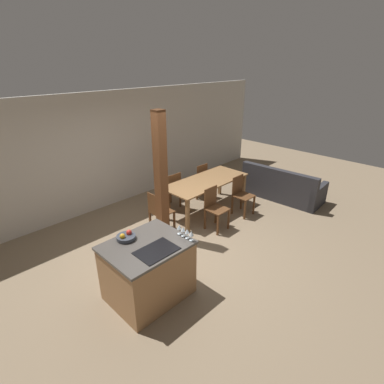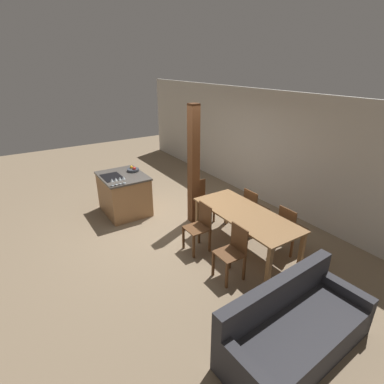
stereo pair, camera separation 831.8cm
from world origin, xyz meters
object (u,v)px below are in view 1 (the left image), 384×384
object	(u,v)px
dining_chair_far_right	(199,179)
dining_chair_head_end	(159,212)
timber_post	(161,179)
dining_chair_near_left	(215,207)
wine_glass_middle	(187,231)
wine_glass_end	(179,227)
wine_glass_far	(183,229)
dining_chair_near_right	(241,194)
wine_glass_near	(191,234)
kitchen_island	(148,270)
dining_table	(206,184)
couch	(282,188)
fruit_bowl	(126,237)
dining_chair_far_left	(172,189)

from	to	relation	value
dining_chair_far_right	dining_chair_head_end	world-z (taller)	same
dining_chair_head_end	timber_post	world-z (taller)	timber_post
dining_chair_near_left	dining_chair_head_end	world-z (taller)	same
wine_glass_middle	dining_chair_head_end	size ratio (longest dim) A/B	0.17
dining_chair_far_right	timber_post	world-z (taller)	timber_post
wine_glass_end	dining_chair_near_left	size ratio (longest dim) A/B	0.17
wine_glass_far	dining_chair_near_right	distance (m)	2.84
wine_glass_near	wine_glass_far	distance (m)	0.17
dining_chair_near_left	dining_chair_head_end	distance (m)	1.16
wine_glass_end	dining_chair_near_right	distance (m)	2.82
dining_chair_near_right	wine_glass_near	bearing A→B (deg)	-159.16
kitchen_island	dining_chair_far_right	bearing A→B (deg)	31.73
dining_table	dining_chair_head_end	distance (m)	1.43
timber_post	dining_chair_head_end	bearing A→B (deg)	74.15
dining_chair_head_end	dining_chair_near_right	bearing A→B (deg)	-109.67
kitchen_island	wine_glass_middle	xyz separation A→B (m)	(0.51, -0.32, 0.58)
wine_glass_near	wine_glass_middle	bearing A→B (deg)	90.00
wine_glass_middle	timber_post	bearing A→B (deg)	63.23
kitchen_island	dining_chair_head_end	bearing A→B (deg)	45.06
dining_table	couch	world-z (taller)	couch
wine_glass_end	fruit_bowl	bearing A→B (deg)	144.05
dining_chair_far_left	dining_chair_far_right	xyz separation A→B (m)	(0.94, 0.00, 0.00)
kitchen_island	couch	xyz separation A→B (m)	(4.62, 0.36, -0.18)
fruit_bowl	dining_chair_head_end	size ratio (longest dim) A/B	0.31
dining_table	dining_chair_near_right	size ratio (longest dim) A/B	2.31
wine_glass_near	dining_chair_near_left	xyz separation A→B (m)	(1.72, 1.01, -0.56)
dining_table	couch	bearing A→B (deg)	-25.47
fruit_bowl	dining_chair_head_end	world-z (taller)	fruit_bowl
wine_glass_near	dining_chair_near_right	distance (m)	2.90
dining_chair_far_right	dining_chair_head_end	bearing A→B (deg)	19.67
couch	timber_post	world-z (taller)	timber_post
wine_glass_middle	dining_table	distance (m)	2.73
wine_glass_near	dining_chair_head_end	size ratio (longest dim) A/B	0.17
wine_glass_end	dining_chair_far_left	bearing A→B (deg)	50.84
wine_glass_far	dining_chair_far_left	bearing A→B (deg)	51.93
dining_chair_far_left	dining_chair_head_end	bearing A→B (deg)	35.50
dining_table	wine_glass_far	bearing A→B (deg)	-145.25
dining_chair_near_left	dining_chair_near_right	world-z (taller)	same
dining_chair_far_right	dining_chair_near_left	bearing A→B (deg)	55.10
fruit_bowl	wine_glass_end	size ratio (longest dim) A/B	1.81
dining_table	dining_chair_head_end	size ratio (longest dim) A/B	2.31
kitchen_island	couch	size ratio (longest dim) A/B	0.57
wine_glass_end	dining_chair_near_left	world-z (taller)	wine_glass_end
dining_chair_far_left	timber_post	xyz separation A→B (m)	(-0.99, -0.84, 0.78)
fruit_bowl	dining_chair_far_right	distance (m)	3.71
dining_table	dining_chair_near_right	bearing A→B (deg)	-55.10
wine_glass_far	couch	distance (m)	4.22
dining_chair_near_left	dining_chair_far_right	distance (m)	1.64
wine_glass_middle	dining_chair_near_right	bearing A→B (deg)	19.23
wine_glass_near	dining_chair_far_right	world-z (taller)	wine_glass_near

